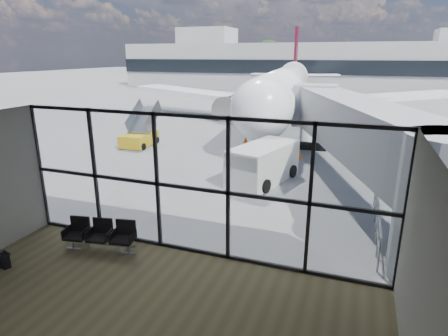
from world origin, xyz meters
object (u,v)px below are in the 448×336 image
Objects in this scene: mobile_stairs at (140,137)px; airliner at (285,87)px; seating_row at (101,233)px; backpack at (4,261)px; belt_loader at (269,116)px; service_van at (262,163)px.

airliner is at bearing 62.30° from mobile_stairs.
seating_row is 14.76m from mobile_stairs.
seating_row is at bearing 59.17° from backpack.
seating_row is 0.57× the size of belt_loader.
belt_loader is at bearing -104.41° from airliner.
seating_row is 0.06× the size of airliner.
mobile_stairs is at bearing -116.94° from belt_loader.
backpack is 31.07m from airliner.
airliner is 20.80m from service_van.
seating_row is 29.02m from airliner.
service_van reaches higher than seating_row.
seating_row is 2.85m from backpack.
service_van is at bearing -76.09° from belt_loader.
airliner reaches higher than backpack.
service_van is 1.31× the size of mobile_stairs.
seating_row is 9.04m from service_van.
airliner is at bearing 113.85° from service_van.
mobile_stairs is (-6.79, 13.11, 0.00)m from seating_row.
mobile_stairs is (-10.01, 4.67, -0.38)m from service_van.
airliner reaches higher than belt_loader.
mobile_stairs is at bearing 106.71° from seating_row.
mobile_stairs reaches higher than seating_row.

